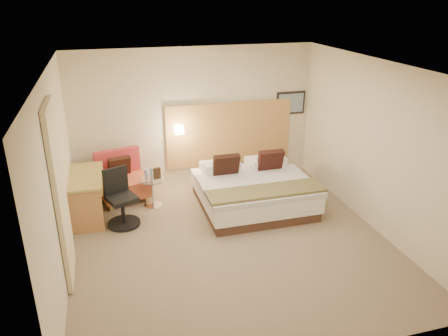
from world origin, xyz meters
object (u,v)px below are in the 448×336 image
object	(u,v)px
bed	(253,190)
side_table	(153,191)
lounge_chair	(122,181)
desk	(87,184)
desk_chair	(121,203)

from	to	relation	value
bed	side_table	bearing A→B (deg)	165.16
lounge_chair	desk	xyz separation A→B (m)	(-0.60, -0.58, 0.25)
bed	side_table	xyz separation A→B (m)	(-1.75, 0.46, -0.01)
side_table	desk	world-z (taller)	desk
lounge_chair	desk	distance (m)	0.87
side_table	desk_chair	size ratio (longest dim) A/B	0.60
lounge_chair	side_table	xyz separation A→B (m)	(0.50, -0.48, -0.06)
bed	desk_chair	xyz separation A→B (m)	(-2.33, -0.06, 0.09)
lounge_chair	desk	world-z (taller)	lounge_chair
desk	bed	bearing A→B (deg)	-7.31
desk_chair	desk	bearing A→B (deg)	140.28
side_table	lounge_chair	bearing A→B (deg)	136.08
bed	desk	bearing A→B (deg)	172.69
bed	lounge_chair	world-z (taller)	bed
desk	desk_chair	distance (m)	0.71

